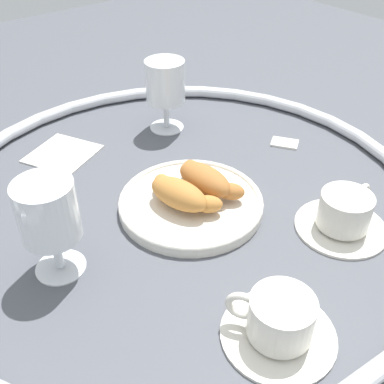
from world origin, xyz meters
name	(u,v)px	position (x,y,z in m)	size (l,w,h in m)	color
ground_plane	(180,199)	(0.00, 0.00, 0.00)	(2.20, 2.20, 0.00)	#4C4F56
table_chrome_rim	(180,193)	(0.00, 0.00, 0.01)	(0.79, 0.79, 0.02)	silver
pastry_plate	(192,202)	(0.03, 0.00, 0.01)	(0.23, 0.23, 0.02)	silver
croissant_large	(180,194)	(0.03, -0.02, 0.04)	(0.13, 0.08, 0.04)	#BC7A38
croissant_small	(206,179)	(0.03, 0.03, 0.04)	(0.14, 0.07, 0.04)	#AD6B33
coffee_cup_near	(279,321)	(0.28, -0.07, 0.03)	(0.14, 0.14, 0.06)	silver
coffee_cup_far	(344,215)	(0.21, 0.15, 0.03)	(0.14, 0.14, 0.06)	silver
juice_glass_left	(165,85)	(-0.20, 0.12, 0.09)	(0.08, 0.08, 0.14)	white
juice_glass_right	(48,215)	(0.02, -0.22, 0.09)	(0.08, 0.08, 0.14)	white
sugar_packet	(285,142)	(-0.01, 0.26, 0.00)	(0.05, 0.03, 0.01)	white
folded_napkin	(63,153)	(-0.24, -0.09, 0.00)	(0.11, 0.11, 0.01)	silver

